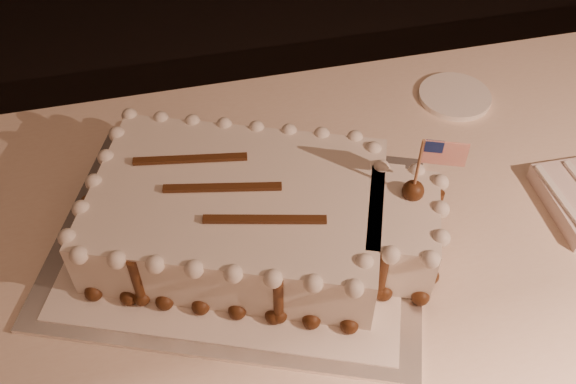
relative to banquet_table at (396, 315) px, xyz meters
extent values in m
cube|color=beige|center=(0.00, 0.00, 0.00)|extent=(2.40, 0.80, 0.75)
cube|color=silver|center=(-0.32, -0.01, 0.38)|extent=(0.71, 0.63, 0.01)
cube|color=white|center=(-0.32, -0.01, 0.38)|extent=(0.63, 0.56, 0.00)
cube|color=silver|center=(-0.32, -0.01, 0.44)|extent=(0.52, 0.44, 0.11)
cube|color=silver|center=(-0.09, -0.10, 0.44)|extent=(0.16, 0.19, 0.11)
sphere|color=#4D2913|center=(-0.56, -0.08, 0.39)|extent=(0.03, 0.03, 0.03)
sphere|color=#4D2913|center=(-0.50, -0.10, 0.39)|extent=(0.03, 0.03, 0.03)
sphere|color=#4D2913|center=(-0.45, -0.12, 0.39)|extent=(0.03, 0.03, 0.03)
sphere|color=#4D2913|center=(-0.40, -0.14, 0.39)|extent=(0.03, 0.03, 0.03)
sphere|color=#4D2913|center=(-0.35, -0.16, 0.39)|extent=(0.03, 0.03, 0.03)
sphere|color=#4D2913|center=(-0.30, -0.18, 0.39)|extent=(0.03, 0.03, 0.03)
sphere|color=#4D2913|center=(-0.25, -0.20, 0.39)|extent=(0.03, 0.03, 0.03)
sphere|color=#4D2913|center=(-0.20, -0.22, 0.39)|extent=(0.03, 0.03, 0.03)
sphere|color=#4D2913|center=(-0.17, -0.18, 0.39)|extent=(0.03, 0.03, 0.03)
sphere|color=#4D2913|center=(-0.13, -0.18, 0.39)|extent=(0.03, 0.03, 0.03)
sphere|color=#4D2913|center=(-0.08, -0.20, 0.39)|extent=(0.03, 0.03, 0.03)
sphere|color=#4D2913|center=(-0.05, -0.16, 0.39)|extent=(0.03, 0.03, 0.03)
sphere|color=#4D2913|center=(-0.03, -0.11, 0.39)|extent=(0.03, 0.03, 0.03)
sphere|color=#4D2913|center=(-0.01, -0.06, 0.39)|extent=(0.03, 0.03, 0.03)
sphere|color=#4D2913|center=(-0.04, -0.03, 0.39)|extent=(0.03, 0.03, 0.03)
sphere|color=#4D2913|center=(-0.09, -0.01, 0.39)|extent=(0.03, 0.03, 0.03)
sphere|color=#4D2913|center=(-0.09, 0.03, 0.39)|extent=(0.03, 0.03, 0.03)
sphere|color=#4D2913|center=(-0.11, 0.06, 0.39)|extent=(0.03, 0.03, 0.03)
sphere|color=#4D2913|center=(-0.16, 0.08, 0.39)|extent=(0.03, 0.03, 0.03)
sphere|color=#4D2913|center=(-0.21, 0.10, 0.39)|extent=(0.03, 0.03, 0.03)
sphere|color=#4D2913|center=(-0.26, 0.12, 0.39)|extent=(0.03, 0.03, 0.03)
sphere|color=#4D2913|center=(-0.31, 0.14, 0.39)|extent=(0.03, 0.03, 0.03)
sphere|color=#4D2913|center=(-0.37, 0.16, 0.39)|extent=(0.03, 0.03, 0.03)
sphere|color=#4D2913|center=(-0.42, 0.18, 0.39)|extent=(0.03, 0.03, 0.03)
sphere|color=#4D2913|center=(-0.47, 0.20, 0.39)|extent=(0.03, 0.03, 0.03)
sphere|color=#4D2913|center=(-0.49, 0.16, 0.39)|extent=(0.03, 0.03, 0.03)
sphere|color=#4D2913|center=(-0.51, 0.11, 0.39)|extent=(0.03, 0.03, 0.03)
sphere|color=#4D2913|center=(-0.53, 0.06, 0.39)|extent=(0.03, 0.03, 0.03)
sphere|color=#4D2913|center=(-0.55, 0.01, 0.39)|extent=(0.03, 0.03, 0.03)
sphere|color=#4D2913|center=(-0.57, -0.04, 0.39)|extent=(0.03, 0.03, 0.03)
sphere|color=silver|center=(-0.56, -0.08, 0.49)|extent=(0.03, 0.03, 0.03)
sphere|color=silver|center=(-0.50, -0.10, 0.49)|extent=(0.03, 0.03, 0.03)
sphere|color=silver|center=(-0.45, -0.12, 0.49)|extent=(0.03, 0.03, 0.03)
sphere|color=silver|center=(-0.40, -0.14, 0.49)|extent=(0.03, 0.03, 0.03)
sphere|color=silver|center=(-0.35, -0.16, 0.49)|extent=(0.03, 0.03, 0.03)
sphere|color=silver|center=(-0.30, -0.18, 0.49)|extent=(0.03, 0.03, 0.03)
sphere|color=silver|center=(-0.25, -0.20, 0.49)|extent=(0.03, 0.03, 0.03)
sphere|color=silver|center=(-0.20, -0.22, 0.49)|extent=(0.03, 0.03, 0.03)
sphere|color=silver|center=(-0.17, -0.18, 0.49)|extent=(0.03, 0.03, 0.03)
sphere|color=silver|center=(-0.13, -0.18, 0.49)|extent=(0.03, 0.03, 0.03)
sphere|color=silver|center=(-0.08, -0.20, 0.49)|extent=(0.03, 0.03, 0.03)
sphere|color=silver|center=(-0.05, -0.16, 0.49)|extent=(0.03, 0.03, 0.03)
sphere|color=silver|center=(-0.03, -0.11, 0.49)|extent=(0.03, 0.03, 0.03)
sphere|color=silver|center=(-0.01, -0.06, 0.49)|extent=(0.03, 0.03, 0.03)
sphere|color=silver|center=(-0.04, -0.03, 0.49)|extent=(0.03, 0.03, 0.03)
sphere|color=silver|center=(-0.09, -0.01, 0.49)|extent=(0.03, 0.03, 0.03)
sphere|color=silver|center=(-0.09, 0.03, 0.49)|extent=(0.03, 0.03, 0.03)
sphere|color=silver|center=(-0.11, 0.06, 0.49)|extent=(0.03, 0.03, 0.03)
sphere|color=silver|center=(-0.16, 0.08, 0.49)|extent=(0.03, 0.03, 0.03)
sphere|color=silver|center=(-0.21, 0.10, 0.49)|extent=(0.03, 0.03, 0.03)
sphere|color=silver|center=(-0.26, 0.12, 0.49)|extent=(0.03, 0.03, 0.03)
sphere|color=silver|center=(-0.31, 0.14, 0.49)|extent=(0.03, 0.03, 0.03)
sphere|color=silver|center=(-0.37, 0.16, 0.49)|extent=(0.03, 0.03, 0.03)
sphere|color=silver|center=(-0.42, 0.18, 0.49)|extent=(0.03, 0.03, 0.03)
sphere|color=silver|center=(-0.47, 0.20, 0.49)|extent=(0.03, 0.03, 0.03)
sphere|color=silver|center=(-0.49, 0.16, 0.49)|extent=(0.03, 0.03, 0.03)
sphere|color=silver|center=(-0.51, 0.11, 0.49)|extent=(0.03, 0.03, 0.03)
sphere|color=silver|center=(-0.53, 0.06, 0.49)|extent=(0.03, 0.03, 0.03)
sphere|color=silver|center=(-0.55, 0.01, 0.49)|extent=(0.03, 0.03, 0.03)
sphere|color=silver|center=(-0.57, -0.04, 0.49)|extent=(0.03, 0.03, 0.03)
cylinder|color=#4D2913|center=(-0.49, -0.11, 0.44)|extent=(0.01, 0.01, 0.10)
sphere|color=#4D2913|center=(-0.49, -0.11, 0.40)|extent=(0.03, 0.03, 0.03)
cylinder|color=#4D2913|center=(-0.29, -0.18, 0.44)|extent=(0.01, 0.01, 0.10)
sphere|color=#4D2913|center=(-0.29, -0.18, 0.40)|extent=(0.03, 0.03, 0.03)
cylinder|color=#4D2913|center=(-0.14, -0.17, 0.44)|extent=(0.01, 0.01, 0.10)
sphere|color=#4D2913|center=(-0.14, -0.17, 0.40)|extent=(0.03, 0.03, 0.03)
cylinder|color=#4D2913|center=(-0.02, -0.08, 0.44)|extent=(0.01, 0.01, 0.10)
sphere|color=#4D2913|center=(-0.02, -0.08, 0.40)|extent=(0.03, 0.03, 0.03)
cylinder|color=#4D2913|center=(-0.08, 0.05, 0.44)|extent=(0.01, 0.01, 0.10)
sphere|color=#4D2913|center=(-0.08, 0.05, 0.40)|extent=(0.03, 0.03, 0.03)
cylinder|color=#4D2913|center=(-0.27, 0.13, 0.44)|extent=(0.01, 0.01, 0.10)
sphere|color=#4D2913|center=(-0.27, 0.13, 0.40)|extent=(0.03, 0.03, 0.03)
cylinder|color=#4D2913|center=(-0.46, 0.20, 0.44)|extent=(0.01, 0.01, 0.10)
sphere|color=#4D2913|center=(-0.46, 0.20, 0.40)|extent=(0.03, 0.03, 0.03)
cylinder|color=#4D2913|center=(-0.54, 0.03, 0.44)|extent=(0.01, 0.01, 0.10)
sphere|color=#4D2913|center=(-0.54, 0.03, 0.40)|extent=(0.03, 0.03, 0.03)
cube|color=#4D2913|center=(-0.38, 0.07, 0.49)|extent=(0.18, 0.04, 0.01)
cube|color=#4D2913|center=(-0.34, 0.00, 0.49)|extent=(0.18, 0.05, 0.01)
cube|color=#4D2913|center=(-0.29, -0.08, 0.49)|extent=(0.18, 0.05, 0.01)
sphere|color=#4D2913|center=(-0.07, -0.08, 0.50)|extent=(0.03, 0.03, 0.03)
cylinder|color=#A86E48|center=(-0.07, -0.08, 0.54)|extent=(0.00, 0.00, 0.13)
cube|color=red|center=(-0.04, -0.09, 0.58)|extent=(0.06, 0.03, 0.04)
cube|color=navy|center=(-0.05, -0.08, 0.59)|extent=(0.03, 0.01, 0.02)
cube|color=white|center=(0.21, -0.08, 0.41)|extent=(0.01, 0.15, 0.01)
cylinder|color=white|center=(0.16, 0.24, 0.38)|extent=(0.14, 0.14, 0.01)
camera|label=1|loc=(-0.39, -0.67, 1.20)|focal=40.00mm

